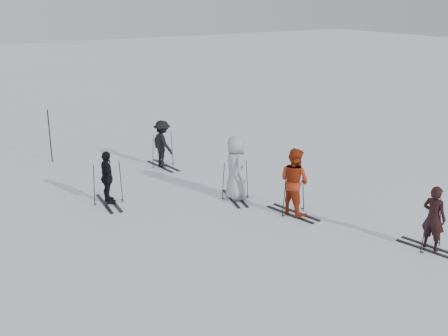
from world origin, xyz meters
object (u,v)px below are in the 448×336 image
(skier_red, at_px, (294,182))
(skier_grey, at_px, (235,168))
(skier_uphill_left, at_px, (107,178))
(skier_uphill_far, at_px, (162,144))
(piste_marker, at_px, (50,136))
(skier_near_dark, at_px, (434,219))

(skier_red, xyz_separation_m, skier_grey, (-0.76, 1.94, 0.03))
(skier_uphill_left, distance_m, skier_uphill_far, 4.02)
(skier_red, relative_size, skier_grey, 0.97)
(skier_red, relative_size, piste_marker, 0.97)
(skier_near_dark, distance_m, skier_uphill_left, 9.29)
(skier_near_dark, height_order, skier_uphill_left, skier_near_dark)
(skier_near_dark, distance_m, piste_marker, 13.98)
(skier_near_dark, distance_m, skier_grey, 6.04)
(skier_near_dark, height_order, skier_uphill_far, skier_uphill_far)
(skier_near_dark, distance_m, skier_uphill_far, 10.23)
(skier_grey, bearing_deg, skier_uphill_far, 21.18)
(skier_red, height_order, skier_uphill_left, skier_red)
(skier_grey, xyz_separation_m, skier_uphill_far, (-0.40, 4.27, -0.15))
(skier_grey, xyz_separation_m, piste_marker, (-3.74, 7.04, 0.01))
(skier_near_dark, height_order, skier_grey, skier_grey)
(skier_uphill_left, relative_size, piste_marker, 0.80)
(skier_uphill_far, relative_size, piste_marker, 0.84)
(skier_uphill_left, bearing_deg, skier_grey, -110.04)
(skier_uphill_far, bearing_deg, skier_grey, -179.71)
(piste_marker, bearing_deg, skier_uphill_left, -87.47)
(skier_grey, relative_size, skier_uphill_left, 1.24)
(skier_near_dark, relative_size, skier_grey, 0.82)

